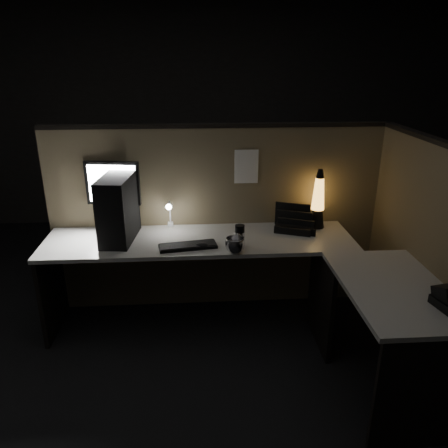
{
  "coord_description": "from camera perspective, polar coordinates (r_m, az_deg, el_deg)",
  "views": [
    {
      "loc": [
        -0.17,
        -2.41,
        2.0
      ],
      "look_at": [
        0.02,
        0.35,
        0.94
      ],
      "focal_mm": 35.0,
      "sensor_mm": 36.0,
      "label": 1
    }
  ],
  "objects": [
    {
      "name": "floor",
      "position": [
        3.14,
        0.12,
        -18.64
      ],
      "size": [
        6.0,
        6.0,
        0.0
      ],
      "primitive_type": "plane",
      "color": "black",
      "rests_on": "ground"
    },
    {
      "name": "room_shell",
      "position": [
        2.44,
        0.15,
        12.03
      ],
      "size": [
        6.0,
        6.0,
        6.0
      ],
      "color": "silver",
      "rests_on": "ground"
    },
    {
      "name": "partition_back",
      "position": [
        3.57,
        -0.93,
        0.5
      ],
      "size": [
        2.66,
        0.06,
        1.5
      ],
      "primitive_type": "cube",
      "color": "brown",
      "rests_on": "ground"
    },
    {
      "name": "partition_right",
      "position": [
        3.18,
        24.72,
        -4.22
      ],
      "size": [
        0.06,
        1.66,
        1.5
      ],
      "primitive_type": "cube",
      "color": "brown",
      "rests_on": "ground"
    },
    {
      "name": "desk",
      "position": [
        3.04,
        3.19,
        -6.91
      ],
      "size": [
        2.6,
        1.6,
        0.73
      ],
      "color": "#AAA7A0",
      "rests_on": "ground"
    },
    {
      "name": "pc_tower",
      "position": [
        3.26,
        -13.66,
        1.98
      ],
      "size": [
        0.25,
        0.48,
        0.48
      ],
      "primitive_type": "cube",
      "rotation": [
        0.0,
        0.0,
        -0.11
      ],
      "color": "black",
      "rests_on": "desk"
    },
    {
      "name": "monitor",
      "position": [
        3.46,
        -14.28,
        4.48
      ],
      "size": [
        0.42,
        0.18,
        0.54
      ],
      "rotation": [
        0.0,
        0.0,
        -0.15
      ],
      "color": "black",
      "rests_on": "desk"
    },
    {
      "name": "keyboard",
      "position": [
        3.12,
        -4.74,
        -2.9
      ],
      "size": [
        0.42,
        0.2,
        0.02
      ],
      "primitive_type": "cube",
      "rotation": [
        0.0,
        0.0,
        0.16
      ],
      "color": "black",
      "rests_on": "desk"
    },
    {
      "name": "mouse",
      "position": [
        3.1,
        -2.86,
        -2.82
      ],
      "size": [
        0.1,
        0.08,
        0.04
      ],
      "primitive_type": "ellipsoid",
      "rotation": [
        0.0,
        0.0,
        -0.14
      ],
      "color": "black",
      "rests_on": "desk"
    },
    {
      "name": "clip_lamp",
      "position": [
        3.42,
        -7.13,
        1.45
      ],
      "size": [
        0.04,
        0.18,
        0.23
      ],
      "color": "white",
      "rests_on": "desk"
    },
    {
      "name": "organizer",
      "position": [
        3.47,
        9.16,
        0.08
      ],
      "size": [
        0.35,
        0.33,
        0.21
      ],
      "rotation": [
        0.0,
        0.0,
        -0.37
      ],
      "color": "black",
      "rests_on": "desk"
    },
    {
      "name": "lava_lamp",
      "position": [
        3.5,
        12.16,
        2.64
      ],
      "size": [
        0.13,
        0.13,
        0.47
      ],
      "color": "black",
      "rests_on": "desk"
    },
    {
      "name": "travel_mug",
      "position": [
        3.1,
        2.06,
        -1.56
      ],
      "size": [
        0.07,
        0.07,
        0.16
      ],
      "primitive_type": "cylinder",
      "color": "black",
      "rests_on": "desk"
    },
    {
      "name": "steel_mug",
      "position": [
        3.02,
        1.46,
        -2.78
      ],
      "size": [
        0.16,
        0.16,
        0.11
      ],
      "primitive_type": "imported",
      "rotation": [
        0.0,
        0.0,
        0.16
      ],
      "color": "silver",
      "rests_on": "desk"
    },
    {
      "name": "figurine",
      "position": [
        3.52,
        8.92,
        0.3
      ],
      "size": [
        0.05,
        0.05,
        0.05
      ],
      "primitive_type": "sphere",
      "color": "gold",
      "rests_on": "desk"
    },
    {
      "name": "pinned_paper",
      "position": [
        3.42,
        2.93,
        7.49
      ],
      "size": [
        0.19,
        0.0,
        0.26
      ],
      "primitive_type": "cube",
      "color": "white",
      "rests_on": "partition_back"
    }
  ]
}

